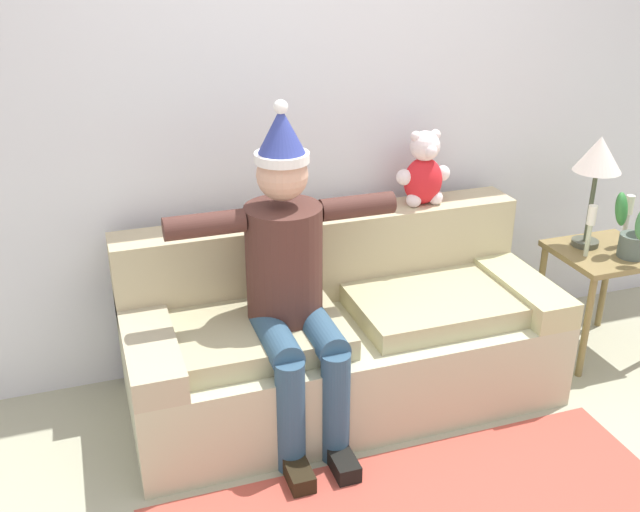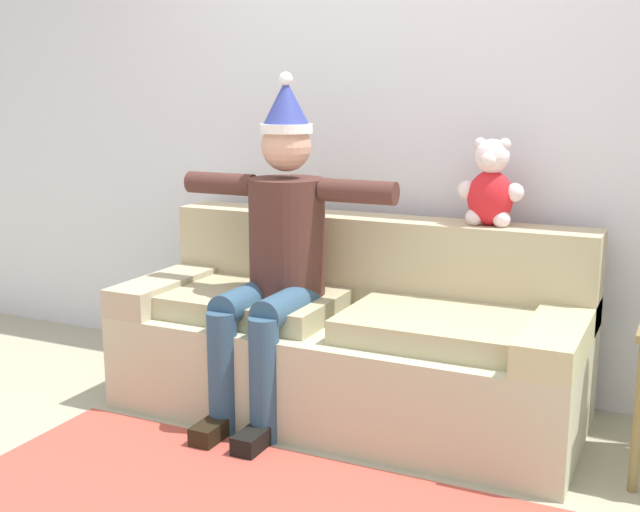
% 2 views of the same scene
% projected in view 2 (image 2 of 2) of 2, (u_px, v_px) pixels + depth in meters
% --- Properties ---
extents(back_wall, '(7.00, 0.10, 2.70)m').
position_uv_depth(back_wall, '(396.00, 106.00, 3.85)').
color(back_wall, silver).
rests_on(back_wall, ground_plane).
extents(couch, '(2.04, 0.86, 0.85)m').
position_uv_depth(couch, '(353.00, 339.00, 3.61)').
color(couch, '#B9BA97').
rests_on(couch, ground_plane).
extents(person_seated, '(1.02, 0.77, 1.50)m').
position_uv_depth(person_seated, '(277.00, 247.00, 3.49)').
color(person_seated, '#4B2A24').
rests_on(person_seated, ground_plane).
extents(teddy_bear, '(0.29, 0.17, 0.38)m').
position_uv_depth(teddy_bear, '(491.00, 186.00, 3.47)').
color(teddy_bear, red).
rests_on(teddy_bear, couch).
extents(area_rug, '(2.13, 1.01, 0.01)m').
position_uv_depth(area_rug, '(234.00, 512.00, 2.76)').
color(area_rug, '#B54B3D').
rests_on(area_rug, ground_plane).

